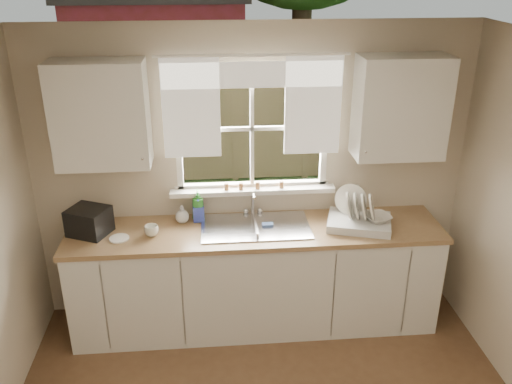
{
  "coord_description": "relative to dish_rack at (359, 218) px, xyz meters",
  "views": [
    {
      "loc": [
        -0.34,
        -2.19,
        2.96
      ],
      "look_at": [
        0.0,
        1.65,
        1.25
      ],
      "focal_mm": 38.0,
      "sensor_mm": 36.0,
      "label": 1
    }
  ],
  "objects": [
    {
      "name": "room_walls",
      "position": [
        -0.84,
        -1.73,
        0.26
      ],
      "size": [
        3.62,
        4.02,
        2.5
      ],
      "color": "beige",
      "rests_on": "ground"
    },
    {
      "name": "ceiling",
      "position": [
        -0.84,
        -1.66,
        1.52
      ],
      "size": [
        3.6,
        4.0,
        0.02
      ],
      "primitive_type": "cube",
      "color": "silver",
      "rests_on": "room_walls"
    },
    {
      "name": "window",
      "position": [
        -0.84,
        0.34,
        0.51
      ],
      "size": [
        1.38,
        0.16,
        1.06
      ],
      "color": "white",
      "rests_on": "room_walls"
    },
    {
      "name": "curtains",
      "position": [
        -0.84,
        0.29,
        0.96
      ],
      "size": [
        1.5,
        0.03,
        0.81
      ],
      "color": "white",
      "rests_on": "room_walls"
    },
    {
      "name": "base_cabinets",
      "position": [
        -0.84,
        0.02,
        -0.54
      ],
      "size": [
        3.0,
        0.62,
        0.87
      ],
      "primitive_type": "cube",
      "color": "silver",
      "rests_on": "ground"
    },
    {
      "name": "countertop",
      "position": [
        -0.84,
        0.02,
        -0.09
      ],
      "size": [
        3.04,
        0.65,
        0.04
      ],
      "primitive_type": "cube",
      "color": "#96734B",
      "rests_on": "base_cabinets"
    },
    {
      "name": "upper_cabinet_left",
      "position": [
        -1.99,
        0.16,
        0.87
      ],
      "size": [
        0.7,
        0.33,
        0.8
      ],
      "primitive_type": "cube",
      "color": "silver",
      "rests_on": "room_walls"
    },
    {
      "name": "upper_cabinet_right",
      "position": [
        0.31,
        0.16,
        0.87
      ],
      "size": [
        0.7,
        0.33,
        0.8
      ],
      "primitive_type": "cube",
      "color": "silver",
      "rests_on": "room_walls"
    },
    {
      "name": "wall_outlet",
      "position": [
        0.04,
        0.32,
        0.1
      ],
      "size": [
        0.08,
        0.01,
        0.12
      ],
      "primitive_type": "cube",
      "color": "beige",
      "rests_on": "room_walls"
    },
    {
      "name": "sill_jars",
      "position": [
        -0.85,
        0.28,
        0.2
      ],
      "size": [
        0.5,
        0.04,
        0.06
      ],
      "color": "brown",
      "rests_on": "window"
    },
    {
      "name": "sink",
      "position": [
        -0.84,
        0.05,
        -0.14
      ],
      "size": [
        0.88,
        0.52,
        0.4
      ],
      "color": "#B7B7BC",
      "rests_on": "countertop"
    },
    {
      "name": "dish_rack",
      "position": [
        0.0,
        0.0,
        0.0
      ],
      "size": [
        0.59,
        0.51,
        0.31
      ],
      "color": "silver",
      "rests_on": "countertop"
    },
    {
      "name": "bowl",
      "position": [
        0.14,
        -0.05,
        0.03
      ],
      "size": [
        0.25,
        0.25,
        0.05
      ],
      "primitive_type": "imported",
      "rotation": [
        0.0,
        0.0,
        0.26
      ],
      "color": "silver",
      "rests_on": "dish_rack"
    },
    {
      "name": "soap_bottle_a",
      "position": [
        -1.3,
        0.22,
        0.07
      ],
      "size": [
        0.12,
        0.12,
        0.27
      ],
      "primitive_type": "imported",
      "rotation": [
        0.0,
        0.0,
        0.17
      ],
      "color": "#2E812A",
      "rests_on": "countertop"
    },
    {
      "name": "soap_bottle_b",
      "position": [
        -1.3,
        0.21,
        0.03
      ],
      "size": [
        0.1,
        0.1,
        0.2
      ],
      "primitive_type": "imported",
      "rotation": [
        0.0,
        0.0,
        0.08
      ],
      "color": "#3345C1",
      "rests_on": "countertop"
    },
    {
      "name": "soap_bottle_c",
      "position": [
        -1.44,
        0.2,
        0.01
      ],
      "size": [
        0.14,
        0.14,
        0.15
      ],
      "primitive_type": "imported",
      "rotation": [
        0.0,
        0.0,
        -0.29
      ],
      "color": "beige",
      "rests_on": "countertop"
    },
    {
      "name": "saucer",
      "position": [
        -1.92,
        -0.06,
        -0.06
      ],
      "size": [
        0.15,
        0.15,
        0.01
      ],
      "primitive_type": "cylinder",
      "color": "white",
      "rests_on": "countertop"
    },
    {
      "name": "cup",
      "position": [
        -1.67,
        -0.02,
        -0.02
      ],
      "size": [
        0.11,
        0.11,
        0.09
      ],
      "primitive_type": "imported",
      "rotation": [
        0.0,
        0.0,
        0.01
      ],
      "color": "silver",
      "rests_on": "countertop"
    },
    {
      "name": "black_appliance",
      "position": [
        -2.16,
        0.06,
        0.04
      ],
      "size": [
        0.37,
        0.35,
        0.22
      ],
      "primitive_type": "cube",
      "rotation": [
        0.0,
        0.0,
        -0.43
      ],
      "color": "black",
      "rests_on": "countertop"
    }
  ]
}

